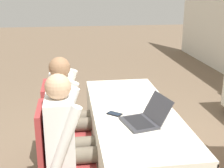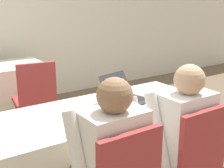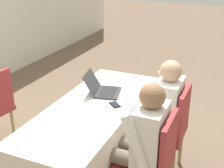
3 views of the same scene
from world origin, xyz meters
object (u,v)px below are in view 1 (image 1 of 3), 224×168
Objects in this scene: chair_near_left at (60,124)px; laptop at (145,118)px; chair_near_right at (58,154)px; person_white_shirt at (71,135)px; cell_phone at (114,114)px; person_checkered_shirt at (70,108)px.

laptop is at bearing -129.69° from chair_near_left.
person_white_shirt is (0.00, 0.10, 0.16)m from chair_near_right.
cell_phone is 0.15× the size of chair_near_left.
laptop is 2.86× the size of cell_phone.
person_white_shirt is (0.58, 0.00, 0.00)m from person_checkered_shirt.
person_white_shirt is at bearing -21.46° from cell_phone.
laptop is 0.61m from person_white_shirt.
cell_phone is 0.54m from person_checkered_shirt.
chair_near_left is 0.78× the size of person_white_shirt.
chair_near_right is (0.58, 0.00, 0.00)m from chair_near_left.
chair_near_right is at bearing 169.74° from person_checkered_shirt.
laptop is 0.43× the size of chair_near_left.
chair_near_left is (-0.58, -0.70, -0.27)m from laptop.
chair_near_right is 0.78× the size of person_checkered_shirt.
chair_near_right reaches higher than cell_phone.
chair_near_right is at bearing -180.00° from chair_near_left.
chair_near_left is at bearing 0.00° from chair_near_right.
person_checkered_shirt is at bearing -10.26° from chair_near_right.
laptop is 0.75m from chair_near_right.
laptop is 0.95m from chair_near_left.
chair_near_left is (-0.37, -0.49, -0.23)m from cell_phone.
cell_phone is 0.44m from person_white_shirt.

